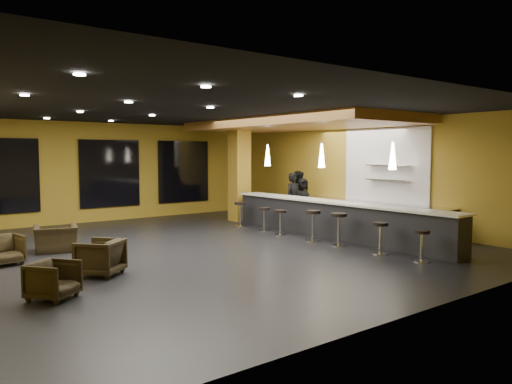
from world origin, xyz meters
TOP-DOWN VIEW (x-y plane):
  - floor at (0.00, 0.00)m, footprint 12.00×13.00m
  - ceiling at (0.00, 0.00)m, footprint 12.00×13.00m
  - wall_back at (0.00, 6.55)m, footprint 12.00×0.10m
  - wall_front at (0.00, -6.55)m, footprint 12.00×0.10m
  - wall_right at (6.05, 0.00)m, footprint 0.10×13.00m
  - wood_soffit at (4.00, 1.00)m, footprint 3.60×8.00m
  - window_left at (-3.50, 6.44)m, footprint 2.20×0.06m
  - window_center at (0.00, 6.44)m, footprint 2.20×0.06m
  - window_right at (3.00, 6.44)m, footprint 2.20×0.06m
  - tile_backsplash at (5.96, -1.00)m, footprint 0.06×3.20m
  - bar_counter at (3.65, -1.00)m, footprint 0.60×8.00m
  - bar_top at (3.65, -1.00)m, footprint 0.78×8.10m
  - prep_counter at (5.65, -0.50)m, footprint 0.70×6.00m
  - prep_top at (5.65, -0.50)m, footprint 0.72×6.00m
  - wall_shelf_lower at (5.82, -1.20)m, footprint 0.30×1.50m
  - wall_shelf_upper at (5.82, -1.20)m, footprint 0.30×1.50m
  - column at (3.65, 3.60)m, footprint 0.60×0.60m
  - pendant_0 at (3.65, -3.00)m, footprint 0.20×0.20m
  - pendant_1 at (3.65, -0.50)m, footprint 0.20×0.20m
  - pendant_2 at (3.65, 2.00)m, footprint 0.20×0.20m
  - staff_a at (4.70, 1.86)m, footprint 0.64×0.42m
  - staff_b at (5.06, 1.97)m, footprint 1.06×0.94m
  - staff_c at (5.09, 1.88)m, footprint 0.77×0.51m
  - armchair_a at (-4.48, -2.38)m, footprint 0.96×0.96m
  - armchair_b at (-3.28, -1.28)m, footprint 1.10×1.11m
  - armchair_c at (-4.58, 0.91)m, footprint 0.81×0.82m
  - armchair_d at (-3.26, 1.75)m, footprint 1.17×1.08m
  - bar_stool_0 at (2.82, -4.45)m, footprint 0.36×0.36m
  - bar_stool_1 at (2.77, -3.35)m, footprint 0.39×0.39m
  - bar_stool_2 at (2.80, -1.99)m, footprint 0.44×0.44m
  - bar_stool_3 at (2.74, -1.10)m, footprint 0.43×0.43m
  - bar_stool_4 at (2.72, 0.25)m, footprint 0.38×0.38m
  - bar_stool_5 at (2.83, 1.15)m, footprint 0.37×0.37m
  - bar_stool_6 at (2.80, 2.37)m, footprint 0.41×0.41m

SIDE VIEW (x-z plane):
  - floor at x=0.00m, z-range -0.10..0.00m
  - armchair_a at x=-4.48m, z-range 0.00..0.63m
  - armchair_d at x=-3.26m, z-range 0.00..0.64m
  - armchair_c at x=-4.58m, z-range 0.00..0.66m
  - armchair_b at x=-3.28m, z-range 0.00..0.72m
  - prep_counter at x=5.65m, z-range 0.00..0.86m
  - bar_stool_0 at x=2.82m, z-range 0.10..0.82m
  - bar_stool_5 at x=2.83m, z-range 0.10..0.84m
  - bar_stool_4 at x=2.72m, z-range 0.11..0.85m
  - bar_stool_1 at x=2.77m, z-range 0.11..0.88m
  - bar_counter at x=3.65m, z-range 0.00..1.00m
  - bar_stool_6 at x=2.80m, z-range 0.11..0.93m
  - bar_stool_3 at x=2.74m, z-range 0.12..0.98m
  - bar_stool_2 at x=2.80m, z-range 0.12..0.98m
  - staff_c at x=5.09m, z-range 0.00..1.56m
  - staff_a at x=4.70m, z-range 0.00..1.75m
  - prep_top at x=5.65m, z-range 0.87..0.90m
  - staff_b at x=5.06m, z-range 0.00..1.80m
  - bar_top at x=3.65m, z-range 1.00..1.05m
  - wall_shelf_lower at x=5.82m, z-range 1.59..1.61m
  - window_left at x=-3.50m, z-range 0.50..2.90m
  - window_center at x=0.00m, z-range 0.50..2.90m
  - window_right at x=3.00m, z-range 0.50..2.90m
  - wall_back at x=0.00m, z-range 0.00..3.50m
  - wall_front at x=0.00m, z-range 0.00..3.50m
  - wall_right at x=6.05m, z-range 0.00..3.50m
  - column at x=3.65m, z-range 0.00..3.50m
  - tile_backsplash at x=5.96m, z-range 0.80..3.20m
  - wall_shelf_upper at x=5.82m, z-range 2.03..2.06m
  - pendant_0 at x=3.65m, z-range 2.00..2.70m
  - pendant_1 at x=3.65m, z-range 2.00..2.70m
  - pendant_2 at x=3.65m, z-range 2.00..2.70m
  - wood_soffit at x=4.00m, z-range 3.22..3.50m
  - ceiling at x=0.00m, z-range 3.50..3.60m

